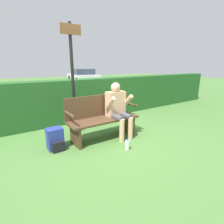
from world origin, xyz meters
TOP-DOWN VIEW (x-y plane):
  - ground_plane at (0.00, 0.00)m, footprint 40.00×40.00m
  - hedge_back at (0.00, 1.61)m, footprint 12.00×0.53m
  - park_bench at (0.00, 0.07)m, footprint 1.59×0.52m
  - person_seated at (0.35, -0.04)m, footprint 0.57×0.58m
  - backpack at (-1.06, 0.08)m, footprint 0.30×0.32m
  - water_bottle at (0.09, -0.73)m, footprint 0.08×0.08m
  - signpost at (-0.41, 0.65)m, footprint 0.45×0.09m
  - parked_car at (4.74, 11.38)m, footprint 2.33×4.35m

SIDE VIEW (x-z plane):
  - ground_plane at x=0.00m, z-range 0.00..0.00m
  - water_bottle at x=0.09m, z-range -0.01..0.21m
  - backpack at x=-1.06m, z-range -0.01..0.42m
  - park_bench at x=0.00m, z-range -0.01..0.95m
  - parked_car at x=4.74m, z-range -0.03..1.18m
  - hedge_back at x=0.00m, z-range 0.00..1.20m
  - person_seated at x=0.35m, z-range 0.07..1.30m
  - signpost at x=-0.41m, z-range 0.17..2.64m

